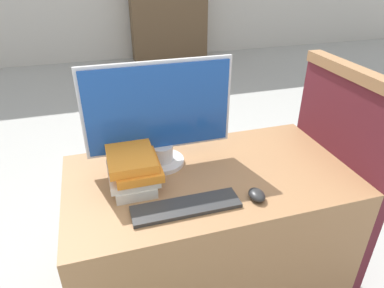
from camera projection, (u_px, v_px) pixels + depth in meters
desk at (208, 237)px, 1.70m from camera, size 1.25×0.69×0.76m
carrel_divider at (331, 181)px, 1.73m from camera, size 0.07×0.65×1.19m
monitor at (159, 116)px, 1.47m from camera, size 0.65×0.21×0.48m
keyboard at (186, 207)px, 1.30m from camera, size 0.42×0.11×0.02m
mouse at (257, 195)px, 1.35m from camera, size 0.06×0.09×0.04m
book_stack at (133, 169)px, 1.41m from camera, size 0.21×0.26×0.15m
bookshelf_far at (169, 6)px, 5.53m from camera, size 1.25×0.32×1.72m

